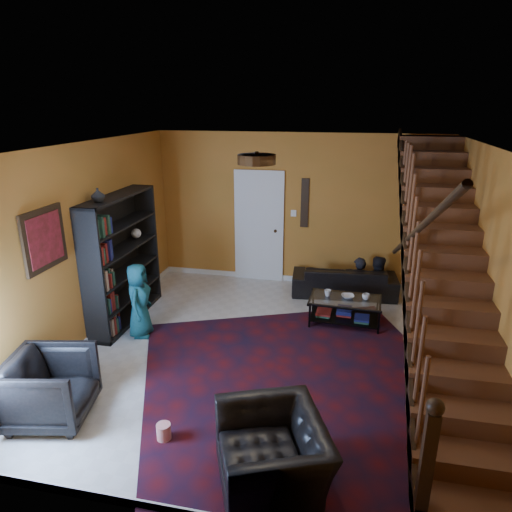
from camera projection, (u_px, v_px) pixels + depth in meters
The scene contains 21 objects.
floor at pixel (269, 353), 6.32m from camera, with size 5.50×5.50×0.00m, color beige.
room at pixel (206, 302), 7.80m from camera, with size 5.50×5.50×5.50m.
staircase at pixel (444, 270), 5.45m from camera, with size 0.95×5.02×3.18m.
bookshelf at pixel (123, 261), 7.04m from camera, with size 0.35×1.80×2.00m.
door at pixel (259, 228), 8.65m from camera, with size 0.82×0.05×2.05m, color silver.
framed_picture at pixel (44, 239), 5.43m from camera, with size 0.04×0.74×0.74m, color maroon.
wall_hanging at pixel (305, 203), 8.32m from camera, with size 0.14×0.03×0.90m, color black.
ceiling_fixture at pixel (257, 159), 4.70m from camera, with size 0.40×0.40×0.10m, color #3F2814.
rug at pixel (303, 394), 5.42m from camera, with size 3.71×4.24×0.02m, color #440C10.
sofa at pixel (344, 280), 8.17m from camera, with size 1.84×0.72×0.54m, color black.
armchair_left at pixel (51, 388), 4.90m from camera, with size 0.82×0.84×0.77m, color black.
armchair_right at pixel (272, 455), 4.04m from camera, with size 1.04×0.91×0.67m, color black.
person_adult_a at pixel (358, 288), 8.22m from camera, with size 0.42×0.28×1.15m, color black.
person_adult_b at pixel (375, 288), 8.15m from camera, with size 0.58×0.45×1.19m, color black.
person_child at pixel (139, 300), 6.64m from camera, with size 0.55×0.36×1.12m, color #1B5768.
coffee_table at pixel (344, 309), 7.10m from camera, with size 1.12×0.69×0.41m.
cup_a at pixel (366, 297), 7.01m from camera, with size 0.12×0.12×0.09m, color #999999.
cup_b at pixel (328, 293), 7.14m from camera, with size 0.11×0.11×0.10m, color #999999.
bowl at pixel (348, 296), 7.07m from camera, with size 0.19×0.19×0.05m, color #999999.
vase at pixel (98, 195), 6.21m from camera, with size 0.18×0.18×0.19m, color #999999.
popcorn_bucket at pixel (164, 432), 4.66m from camera, with size 0.15×0.15×0.17m, color red.
Camera 1 is at (0.99, -5.46, 3.30)m, focal length 32.00 mm.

